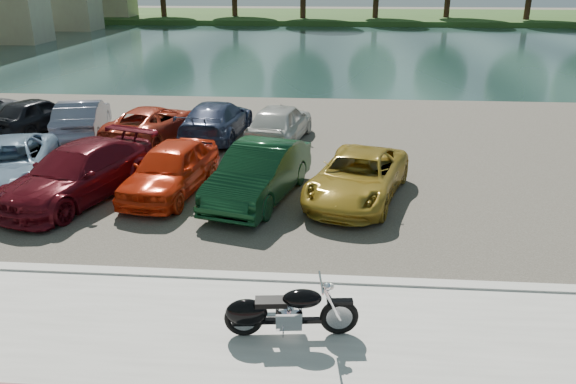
% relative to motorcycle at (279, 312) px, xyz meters
% --- Properties ---
extents(ground, '(200.00, 200.00, 0.00)m').
position_rel_motorcycle_xyz_m(ground, '(-0.06, -0.08, -0.56)').
color(ground, '#595447').
rests_on(ground, ground).
extents(promenade, '(60.00, 6.00, 0.10)m').
position_rel_motorcycle_xyz_m(promenade, '(-0.06, -1.08, -0.51)').
color(promenade, '#A7A49D').
rests_on(promenade, ground).
extents(kerb, '(60.00, 0.30, 0.14)m').
position_rel_motorcycle_xyz_m(kerb, '(-0.06, 1.92, -0.49)').
color(kerb, '#A7A49D').
rests_on(kerb, ground).
extents(parking_lot, '(60.00, 18.00, 0.04)m').
position_rel_motorcycle_xyz_m(parking_lot, '(-0.06, 10.92, -0.54)').
color(parking_lot, '#3D3831').
rests_on(parking_lot, ground).
extents(river, '(120.00, 40.00, 0.00)m').
position_rel_motorcycle_xyz_m(river, '(-0.06, 39.92, -0.56)').
color(river, '#1B3130').
rests_on(river, ground).
extents(far_bank, '(120.00, 24.00, 0.60)m').
position_rel_motorcycle_xyz_m(far_bank, '(-0.06, 71.92, -0.26)').
color(far_bank, '#284B1A').
rests_on(far_bank, ground).
extents(motorcycle, '(2.33, 0.75, 1.05)m').
position_rel_motorcycle_xyz_m(motorcycle, '(0.00, 0.00, 0.00)').
color(motorcycle, black).
rests_on(motorcycle, promenade).
extents(car_2, '(3.74, 5.50, 1.40)m').
position_rel_motorcycle_xyz_m(car_2, '(-8.62, 6.71, 0.18)').
color(car_2, '#7B99B4').
rests_on(car_2, parking_lot).
extents(car_3, '(3.64, 5.55, 1.50)m').
position_rel_motorcycle_xyz_m(car_3, '(-6.17, 6.05, 0.23)').
color(car_3, '#530B14').
rests_on(car_3, parking_lot).
extents(car_4, '(2.34, 4.50, 1.46)m').
position_rel_motorcycle_xyz_m(car_4, '(-3.72, 6.63, 0.21)').
color(car_4, red).
rests_on(car_4, parking_lot).
extents(car_5, '(2.76, 4.92, 1.54)m').
position_rel_motorcycle_xyz_m(car_5, '(-1.15, 6.38, 0.25)').
color(car_5, black).
rests_on(car_5, parking_lot).
extents(car_6, '(3.41, 5.14, 1.31)m').
position_rel_motorcycle_xyz_m(car_6, '(1.59, 6.59, 0.13)').
color(car_6, '#AB8927').
rests_on(car_6, parking_lot).
extents(car_8, '(2.87, 4.29, 1.36)m').
position_rel_motorcycle_xyz_m(car_8, '(-10.91, 12.92, 0.16)').
color(car_8, black).
rests_on(car_8, parking_lot).
extents(car_9, '(2.56, 4.66, 1.46)m').
position_rel_motorcycle_xyz_m(car_9, '(-8.69, 12.13, 0.21)').
color(car_9, slate).
rests_on(car_9, parking_lot).
extents(car_10, '(3.07, 4.96, 1.28)m').
position_rel_motorcycle_xyz_m(car_10, '(-5.91, 12.04, 0.12)').
color(car_10, '#AF331D').
rests_on(car_10, parking_lot).
extents(car_11, '(2.36, 5.00, 1.41)m').
position_rel_motorcycle_xyz_m(car_11, '(-3.55, 12.44, 0.18)').
color(car_11, '#293351').
rests_on(car_11, parking_lot).
extents(car_12, '(2.49, 4.61, 1.49)m').
position_rel_motorcycle_xyz_m(car_12, '(-1.10, 12.04, 0.22)').
color(car_12, '#BBBBB6').
rests_on(car_12, parking_lot).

